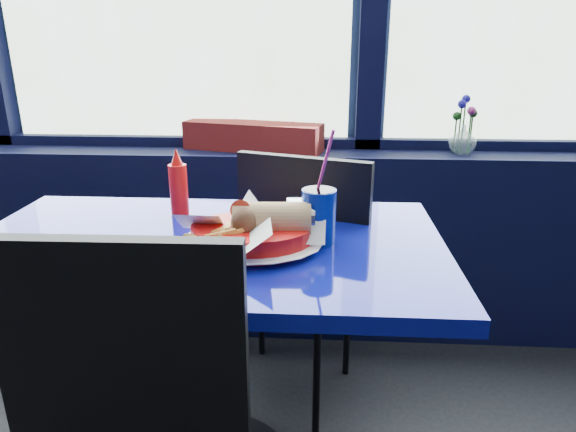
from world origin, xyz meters
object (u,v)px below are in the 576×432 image
object	(u,v)px
planter_box	(253,136)
food_basket	(254,232)
soda_cup	(319,215)
chair_near_back	(292,268)
flower_vase	(463,136)
ketchup_bottle	(178,186)
near_table	(208,305)

from	to	relation	value
planter_box	food_basket	size ratio (longest dim) A/B	1.48
planter_box	soda_cup	world-z (taller)	soda_cup
chair_near_back	flower_vase	distance (m)	0.90
flower_vase	ketchup_bottle	world-z (taller)	flower_vase
chair_near_back	food_basket	size ratio (longest dim) A/B	2.43
chair_near_back	food_basket	distance (m)	0.45
planter_box	food_basket	bearing A→B (deg)	-68.00
chair_near_back	soda_cup	bearing A→B (deg)	123.25
soda_cup	chair_near_back	bearing A→B (deg)	104.90
chair_near_back	soda_cup	distance (m)	0.44
planter_box	flower_vase	distance (m)	0.83
flower_vase	ketchup_bottle	distance (m)	1.16
chair_near_back	ketchup_bottle	xyz separation A→B (m)	(-0.32, -0.12, 0.31)
near_table	soda_cup	size ratio (longest dim) A/B	4.19
chair_near_back	soda_cup	world-z (taller)	soda_cup
near_table	planter_box	world-z (taller)	planter_box
planter_box	food_basket	distance (m)	0.91
planter_box	soda_cup	distance (m)	0.90
near_table	food_basket	world-z (taller)	food_basket
ketchup_bottle	soda_cup	distance (m)	0.44
near_table	flower_vase	size ratio (longest dim) A/B	5.31
near_table	ketchup_bottle	world-z (taller)	ketchup_bottle
ketchup_bottle	soda_cup	bearing A→B (deg)	-25.46
food_basket	chair_near_back	bearing A→B (deg)	100.43
flower_vase	soda_cup	distance (m)	1.02
near_table	flower_vase	bearing A→B (deg)	45.39
near_table	chair_near_back	world-z (taller)	chair_near_back
chair_near_back	planter_box	bearing A→B (deg)	-52.53
planter_box	ketchup_bottle	bearing A→B (deg)	-86.27
planter_box	flower_vase	world-z (taller)	flower_vase
near_table	flower_vase	world-z (taller)	flower_vase
chair_near_back	flower_vase	xyz separation A→B (m)	(0.64, 0.53, 0.34)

